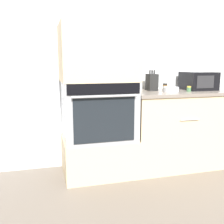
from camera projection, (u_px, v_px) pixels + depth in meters
The scene contains 12 objects.
ground_plane at pixel (140, 180), 2.77m from camera, with size 12.00×12.00×0.00m, color #6B6056.
wall_back at pixel (123, 60), 3.14m from camera, with size 8.00×0.05×2.50m.
oven_cabinet_base at pixel (99, 155), 2.92m from camera, with size 0.77×0.60×0.41m.
wall_oven at pixel (98, 110), 2.83m from camera, with size 0.75×0.64×0.62m.
oven_cabinet_upper at pixel (98, 53), 2.72m from camera, with size 0.77×0.60×0.58m.
counter_unit at pixel (175, 129), 3.12m from camera, with size 1.12×0.63×0.90m.
microwave at pixel (198, 81), 3.16m from camera, with size 0.35×0.35×0.21m.
knife_block at pixel (152, 82), 3.07m from camera, with size 0.11×0.14×0.24m.
bowl at pixel (171, 89), 2.94m from camera, with size 0.18×0.18×0.05m.
condiment_jar_near at pixel (165, 87), 3.16m from camera, with size 0.06×0.06×0.08m.
condiment_jar_mid at pixel (132, 87), 3.15m from camera, with size 0.05×0.05×0.07m.
condiment_jar_far at pixel (189, 89), 2.97m from camera, with size 0.05×0.05×0.06m.
Camera 1 is at (-0.97, -2.43, 1.21)m, focal length 42.00 mm.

